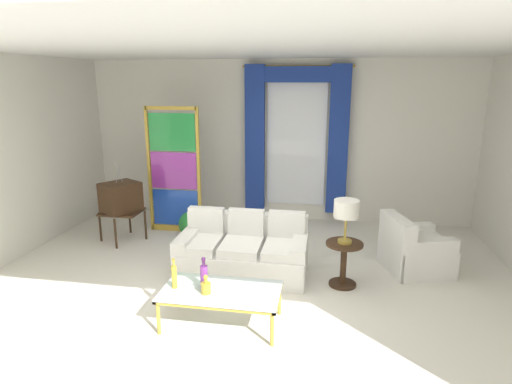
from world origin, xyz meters
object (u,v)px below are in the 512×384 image
Objects in this scene: bottle_crystal_tall at (174,276)px; table_lamp_brass at (346,211)px; round_side_table at (344,260)px; bottle_blue_decanter at (204,275)px; couch_white_long at (244,251)px; coffee_table at (221,293)px; vintage_tv at (121,199)px; bottle_amber_squat at (206,287)px; stained_glass_divider at (174,173)px; armchair_white at (413,251)px; peacock_figurine at (189,225)px.

bottle_crystal_tall is 2.27m from table_lamp_brass.
bottle_blue_decanter is at bearing -143.35° from round_side_table.
couch_white_long reaches higher than coffee_table.
vintage_tv is at bearing 133.55° from bottle_blue_decanter.
bottle_amber_squat is 0.16× the size of vintage_tv.
table_lamp_brass is (1.54, 1.15, 0.47)m from bottle_blue_decanter.
stained_glass_divider is (-1.55, 2.82, 0.68)m from coffee_table.
stained_glass_divider is (0.72, 0.60, 0.33)m from vintage_tv.
armchair_white is at bearing 38.11° from coffee_table.
vintage_tv is at bearing 164.01° from table_lamp_brass.
bottle_blue_decanter is 0.16× the size of stained_glass_divider.
stained_glass_divider is 0.95m from peacock_figurine.
bottle_blue_decanter is 0.27× the size of vintage_tv.
vintage_tv is (-2.13, 2.31, 0.25)m from bottle_amber_squat.
round_side_table is (3.61, -1.04, -0.37)m from vintage_tv.
stained_glass_divider reaches higher than vintage_tv.
table_lamp_brass is (2.90, -1.64, -0.03)m from stained_glass_divider.
round_side_table is (1.48, 1.28, -0.13)m from bottle_amber_squat.
bottle_amber_squat is (0.06, -0.13, -0.07)m from bottle_blue_decanter.
bottle_amber_squat is at bearing -94.52° from couch_white_long.
couch_white_long is 2.24m from stained_glass_divider.
vintage_tv is (-2.25, 0.85, 0.42)m from couch_white_long.
vintage_tv is at bearing 175.00° from armchair_white.
coffee_table is at bearing -61.10° from stained_glass_divider.
bottle_amber_squat is 0.36× the size of round_side_table.
table_lamp_brass is at bearing 40.78° from bottle_amber_squat.
couch_white_long reaches higher than round_side_table.
armchair_white is (2.83, 1.85, -0.27)m from bottle_crystal_tall.
couch_white_long is at bearing 85.48° from bottle_amber_squat.
couch_white_long reaches higher than bottle_crystal_tall.
bottle_blue_decanter is at bearing 12.34° from bottle_crystal_tall.
peacock_figurine is at bearing 115.88° from coffee_table.
vintage_tv reaches higher than round_side_table.
bottle_amber_squat is 3.15m from vintage_tv.
armchair_white is (2.45, 1.91, -0.20)m from bottle_amber_squat.
bottle_blue_decanter is at bearing -143.35° from table_lamp_brass.
couch_white_long is at bearing 82.54° from bottle_blue_decanter.
bottle_crystal_tall is 3.39m from armchair_white.
couch_white_long is 4.95× the size of bottle_blue_decanter.
couch_white_long is 3.09× the size of table_lamp_brass.
stained_glass_divider reaches higher than coffee_table.
coffee_table is 3.70× the size of bottle_crystal_tall.
bottle_crystal_tall is at bearing -146.80° from table_lamp_brass.
peacock_figurine is (0.33, -0.30, -0.84)m from stained_glass_divider.
table_lamp_brass is (3.61, -1.04, 0.30)m from vintage_tv.
bottle_blue_decanter is (-0.17, -1.33, 0.25)m from couch_white_long.
coffee_table is at bearing 35.10° from bottle_amber_squat.
bottle_crystal_tall is (-0.32, -0.07, -0.00)m from bottle_blue_decanter.
armchair_white is at bearing -14.54° from stained_glass_divider.
round_side_table is (1.86, 1.21, -0.20)m from bottle_crystal_tall.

